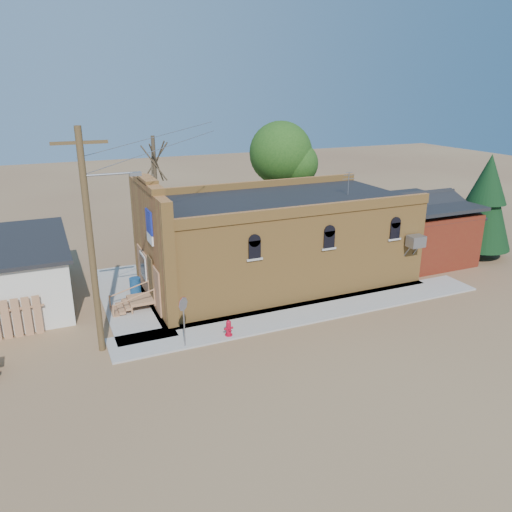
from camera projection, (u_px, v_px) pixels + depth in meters
name	position (u px, v px, depth m)	size (l,w,h in m)	color
ground	(292.00, 326.00, 22.67)	(120.00, 120.00, 0.00)	brown
sidewalk_south	(311.00, 312.00, 24.01)	(19.00, 2.20, 0.08)	#9E9991
sidewalk_west	(128.00, 299.00, 25.48)	(2.60, 10.00, 0.08)	#9E9991
brick_bar	(273.00, 240.00, 27.32)	(16.40, 7.97, 6.30)	#C0823A
red_shed	(416.00, 223.00, 31.08)	(5.40, 6.40, 4.30)	#611B10
utility_pole	(92.00, 239.00, 19.09)	(3.12, 0.26, 9.00)	#49351D
tree_bare_near	(154.00, 161.00, 30.91)	(2.80, 2.80, 7.65)	#4F3C2D
tree_leafy	(281.00, 153.00, 34.77)	(4.40, 4.40, 8.15)	#4F3C2D
evergreen_tree	(486.00, 199.00, 30.84)	(3.60, 3.60, 6.50)	#4F3C2D
fire_hydrant	(229.00, 328.00, 21.51)	(0.41, 0.38, 0.72)	#AB0921
stop_sign	(183.00, 309.00, 20.21)	(0.47, 0.45, 2.20)	gray
trash_barrel	(135.00, 286.00, 25.85)	(0.57, 0.57, 0.87)	navy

